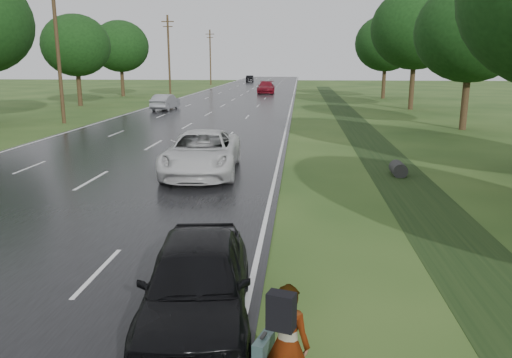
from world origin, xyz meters
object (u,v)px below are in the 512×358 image
Objects in this scene: pedestrian at (285,343)px; white_pickup at (202,153)px; dark_sedan at (197,282)px; silver_sedan at (165,102)px.

pedestrian is 0.28× the size of white_pickup.
dark_sedan is 38.58m from silver_sedan.
white_pickup is 11.59m from dark_sedan.
dark_sedan is at bearing -33.42° from pedestrian.
dark_sedan is (-1.52, 1.84, -0.07)m from pedestrian.
dark_sedan is at bearing -83.02° from white_pickup.
pedestrian is 0.38× the size of dark_sedan.
silver_sedan is (-8.39, 25.73, -0.12)m from white_pickup.
silver_sedan is at bearing 104.41° from white_pickup.
pedestrian is at bearing -57.41° from dark_sedan.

